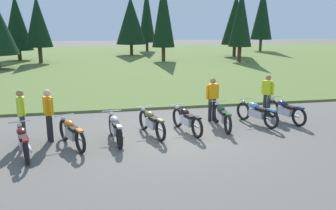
{
  "coord_description": "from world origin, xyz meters",
  "views": [
    {
      "loc": [
        -2.33,
        -10.93,
        3.64
      ],
      "look_at": [
        0.0,
        0.6,
        0.9
      ],
      "focal_mm": 37.27,
      "sensor_mm": 36.0,
      "label": 1
    }
  ],
  "objects_px": {
    "rider_in_hivis_vest": "(212,97)",
    "motorcycle_orange": "(72,133)",
    "motorcycle_olive": "(152,122)",
    "rider_near_row_end": "(49,112)",
    "motorcycle_silver": "(115,128)",
    "motorcycle_black": "(187,120)",
    "motorcycle_sky_blue": "(256,113)",
    "rider_with_back_turned": "(267,93)",
    "motorcycle_british_green": "(222,116)",
    "motorcycle_navy": "(285,110)",
    "rider_checking_bike": "(22,113)",
    "motorcycle_maroon": "(23,141)"
  },
  "relations": [
    {
      "from": "motorcycle_british_green",
      "to": "motorcycle_maroon",
      "type": "bearing_deg",
      "value": -166.83
    },
    {
      "from": "motorcycle_maroon",
      "to": "motorcycle_navy",
      "type": "height_order",
      "value": "same"
    },
    {
      "from": "motorcycle_orange",
      "to": "rider_checking_bike",
      "type": "relative_size",
      "value": 1.18
    },
    {
      "from": "rider_with_back_turned",
      "to": "rider_in_hivis_vest",
      "type": "bearing_deg",
      "value": -172.9
    },
    {
      "from": "motorcycle_silver",
      "to": "motorcycle_black",
      "type": "bearing_deg",
      "value": 11.69
    },
    {
      "from": "motorcycle_black",
      "to": "motorcycle_british_green",
      "type": "bearing_deg",
      "value": 9.65
    },
    {
      "from": "motorcycle_sky_blue",
      "to": "rider_in_hivis_vest",
      "type": "distance_m",
      "value": 1.73
    },
    {
      "from": "rider_with_back_turned",
      "to": "motorcycle_british_green",
      "type": "bearing_deg",
      "value": -151.98
    },
    {
      "from": "rider_near_row_end",
      "to": "motorcycle_silver",
      "type": "bearing_deg",
      "value": -12.0
    },
    {
      "from": "rider_checking_bike",
      "to": "motorcycle_maroon",
      "type": "bearing_deg",
      "value": -79.55
    },
    {
      "from": "motorcycle_black",
      "to": "rider_in_hivis_vest",
      "type": "relative_size",
      "value": 1.23
    },
    {
      "from": "motorcycle_navy",
      "to": "rider_with_back_turned",
      "type": "height_order",
      "value": "rider_with_back_turned"
    },
    {
      "from": "motorcycle_olive",
      "to": "motorcycle_british_green",
      "type": "height_order",
      "value": "same"
    },
    {
      "from": "motorcycle_maroon",
      "to": "motorcycle_black",
      "type": "xyz_separation_m",
      "value": [
        5.06,
        1.27,
        0.0
      ]
    },
    {
      "from": "motorcycle_maroon",
      "to": "rider_in_hivis_vest",
      "type": "relative_size",
      "value": 1.22
    },
    {
      "from": "motorcycle_orange",
      "to": "rider_near_row_end",
      "type": "distance_m",
      "value": 1.08
    },
    {
      "from": "rider_checking_bike",
      "to": "motorcycle_black",
      "type": "bearing_deg",
      "value": -0.41
    },
    {
      "from": "rider_near_row_end",
      "to": "motorcycle_navy",
      "type": "bearing_deg",
      "value": 4.22
    },
    {
      "from": "motorcycle_maroon",
      "to": "rider_with_back_turned",
      "type": "height_order",
      "value": "rider_with_back_turned"
    },
    {
      "from": "motorcycle_olive",
      "to": "rider_with_back_turned",
      "type": "bearing_deg",
      "value": 17.63
    },
    {
      "from": "rider_in_hivis_vest",
      "to": "rider_with_back_turned",
      "type": "xyz_separation_m",
      "value": [
        2.41,
        0.3,
        0.0
      ]
    },
    {
      "from": "motorcycle_orange",
      "to": "rider_near_row_end",
      "type": "relative_size",
      "value": 1.18
    },
    {
      "from": "motorcycle_orange",
      "to": "motorcycle_black",
      "type": "height_order",
      "value": "same"
    },
    {
      "from": "motorcycle_olive",
      "to": "motorcycle_sky_blue",
      "type": "bearing_deg",
      "value": 7.47
    },
    {
      "from": "motorcycle_silver",
      "to": "motorcycle_navy",
      "type": "relative_size",
      "value": 1.01
    },
    {
      "from": "motorcycle_maroon",
      "to": "motorcycle_silver",
      "type": "distance_m",
      "value": 2.72
    },
    {
      "from": "motorcycle_sky_blue",
      "to": "motorcycle_navy",
      "type": "relative_size",
      "value": 0.97
    },
    {
      "from": "motorcycle_sky_blue",
      "to": "motorcycle_navy",
      "type": "xyz_separation_m",
      "value": [
        1.23,
        0.11,
        0.0
      ]
    },
    {
      "from": "motorcycle_black",
      "to": "motorcycle_sky_blue",
      "type": "height_order",
      "value": "same"
    },
    {
      "from": "rider_near_row_end",
      "to": "motorcycle_maroon",
      "type": "bearing_deg",
      "value": -115.68
    },
    {
      "from": "motorcycle_silver",
      "to": "motorcycle_black",
      "type": "distance_m",
      "value": 2.51
    },
    {
      "from": "motorcycle_orange",
      "to": "motorcycle_navy",
      "type": "height_order",
      "value": "same"
    },
    {
      "from": "motorcycle_sky_blue",
      "to": "motorcycle_navy",
      "type": "distance_m",
      "value": 1.23
    },
    {
      "from": "motorcycle_black",
      "to": "motorcycle_orange",
      "type": "bearing_deg",
      "value": -169.21
    },
    {
      "from": "motorcycle_olive",
      "to": "motorcycle_orange",
      "type": "bearing_deg",
      "value": -166.06
    },
    {
      "from": "motorcycle_olive",
      "to": "rider_in_hivis_vest",
      "type": "distance_m",
      "value": 2.89
    },
    {
      "from": "motorcycle_sky_blue",
      "to": "rider_checking_bike",
      "type": "relative_size",
      "value": 1.2
    },
    {
      "from": "rider_in_hivis_vest",
      "to": "motorcycle_silver",
      "type": "bearing_deg",
      "value": -155.77
    },
    {
      "from": "motorcycle_sky_blue",
      "to": "rider_with_back_turned",
      "type": "height_order",
      "value": "rider_with_back_turned"
    },
    {
      "from": "rider_checking_bike",
      "to": "rider_with_back_turned",
      "type": "height_order",
      "value": "same"
    },
    {
      "from": "motorcycle_navy",
      "to": "rider_in_hivis_vest",
      "type": "distance_m",
      "value": 2.82
    },
    {
      "from": "motorcycle_olive",
      "to": "rider_near_row_end",
      "type": "xyz_separation_m",
      "value": [
        -3.25,
        0.01,
        0.51
      ]
    },
    {
      "from": "motorcycle_maroon",
      "to": "motorcycle_orange",
      "type": "bearing_deg",
      "value": 23.27
    },
    {
      "from": "motorcycle_maroon",
      "to": "motorcycle_sky_blue",
      "type": "distance_m",
      "value": 8.02
    },
    {
      "from": "motorcycle_british_green",
      "to": "rider_with_back_turned",
      "type": "bearing_deg",
      "value": 28.02
    },
    {
      "from": "motorcycle_silver",
      "to": "motorcycle_navy",
      "type": "distance_m",
      "value": 6.55
    },
    {
      "from": "rider_with_back_turned",
      "to": "motorcycle_sky_blue",
      "type": "bearing_deg",
      "value": -131.79
    },
    {
      "from": "motorcycle_olive",
      "to": "motorcycle_sky_blue",
      "type": "distance_m",
      "value": 4.05
    },
    {
      "from": "rider_in_hivis_vest",
      "to": "motorcycle_orange",
      "type": "bearing_deg",
      "value": -159.46
    },
    {
      "from": "rider_with_back_turned",
      "to": "motorcycle_black",
      "type": "bearing_deg",
      "value": -158.21
    }
  ]
}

